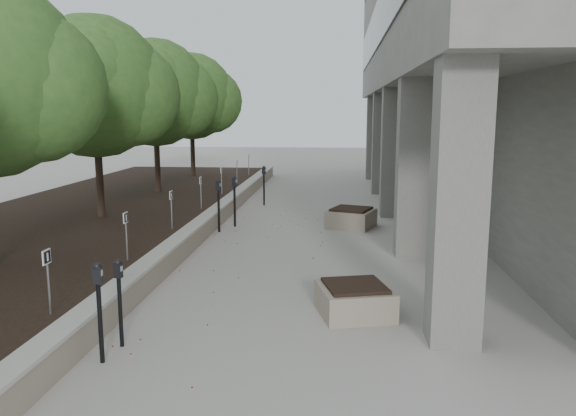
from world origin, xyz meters
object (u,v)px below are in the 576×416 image
at_px(parking_meter_4, 235,201).
at_px(crabapple_tree_5, 192,115).
at_px(parking_meter_2, 120,303).
at_px(planter_back, 351,217).
at_px(parking_meter_1, 100,313).
at_px(parking_meter_5, 264,186).
at_px(crabapple_tree_4, 156,116).
at_px(crabapple_tree_3, 96,117).
at_px(parking_meter_3, 219,206).
at_px(planter_front, 355,299).

bearing_deg(parking_meter_4, crabapple_tree_5, 129.09).
height_order(parking_meter_2, planter_back, parking_meter_2).
height_order(parking_meter_1, parking_meter_5, parking_meter_5).
height_order(crabapple_tree_4, parking_meter_4, crabapple_tree_4).
bearing_deg(crabapple_tree_3, parking_meter_1, -66.90).
bearing_deg(crabapple_tree_4, planter_back, -29.49).
bearing_deg(crabapple_tree_4, parking_meter_2, -74.35).
xyz_separation_m(crabapple_tree_5, parking_meter_1, (3.47, -18.13, -2.44)).
xyz_separation_m(parking_meter_1, parking_meter_4, (0.11, 9.01, 0.05)).
relative_size(parking_meter_2, parking_meter_3, 0.87).
bearing_deg(parking_meter_3, crabapple_tree_4, 142.87).
xyz_separation_m(crabapple_tree_5, planter_back, (6.91, -8.91, -2.84)).
relative_size(crabapple_tree_4, crabapple_tree_5, 1.00).
distance_m(crabapple_tree_4, parking_meter_2, 13.32).
height_order(parking_meter_1, parking_meter_4, parking_meter_4).
bearing_deg(parking_meter_1, planter_back, 66.96).
relative_size(crabapple_tree_4, parking_meter_1, 3.97).
distance_m(parking_meter_4, planter_front, 7.66).
relative_size(parking_meter_2, parking_meter_5, 0.91).
relative_size(crabapple_tree_4, parking_meter_5, 3.90).
height_order(crabapple_tree_3, planter_front, crabapple_tree_3).
relative_size(crabapple_tree_5, parking_meter_1, 3.97).
bearing_deg(parking_meter_2, parking_meter_4, 102.06).
bearing_deg(parking_meter_3, parking_meter_1, -69.71).
height_order(crabapple_tree_3, crabapple_tree_5, same).
relative_size(parking_meter_1, parking_meter_2, 1.08).
xyz_separation_m(parking_meter_1, planter_front, (3.37, 2.10, -0.42)).
bearing_deg(planter_back, crabapple_tree_3, -171.04).
distance_m(crabapple_tree_4, crabapple_tree_5, 5.00).
distance_m(crabapple_tree_5, parking_meter_1, 18.62).
xyz_separation_m(crabapple_tree_5, parking_meter_2, (3.53, -17.60, -2.48)).
distance_m(parking_meter_5, planter_front, 11.10).
distance_m(crabapple_tree_4, parking_meter_5, 4.62).
height_order(crabapple_tree_4, parking_meter_5, crabapple_tree_4).
bearing_deg(parking_meter_1, parking_meter_2, 80.79).
xyz_separation_m(crabapple_tree_3, parking_meter_1, (3.47, -8.13, -2.44)).
bearing_deg(parking_meter_2, parking_meter_3, 104.23).
relative_size(crabapple_tree_5, parking_meter_4, 3.70).
xyz_separation_m(crabapple_tree_4, parking_meter_2, (3.53, -12.60, -2.48)).
bearing_deg(crabapple_tree_3, parking_meter_4, 13.80).
xyz_separation_m(parking_meter_2, planter_back, (3.39, 8.69, -0.36)).
relative_size(parking_meter_1, planter_back, 1.14).
xyz_separation_m(parking_meter_1, parking_meter_3, (-0.18, 8.23, 0.05)).
height_order(planter_front, planter_back, planter_back).
height_order(parking_meter_1, planter_front, parking_meter_1).
xyz_separation_m(parking_meter_1, planter_back, (3.45, 9.22, -0.41)).
xyz_separation_m(parking_meter_3, parking_meter_4, (0.30, 0.78, 0.00)).
bearing_deg(crabapple_tree_4, parking_meter_5, -4.77).
bearing_deg(parking_meter_4, parking_meter_1, -73.07).
bearing_deg(crabapple_tree_5, crabapple_tree_4, -90.00).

